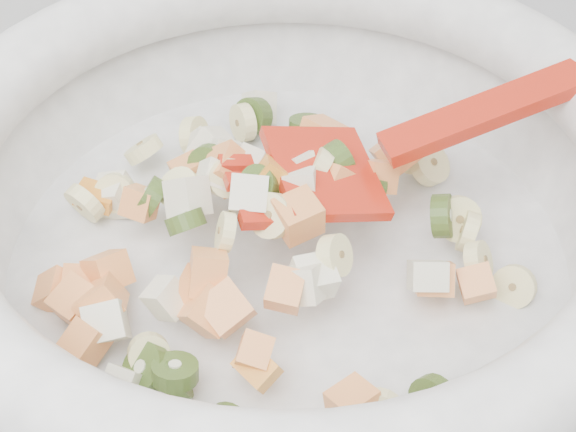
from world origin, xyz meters
name	(u,v)px	position (x,y,z in m)	size (l,w,h in m)	color
mixing_bowl	(288,196)	(-0.04, 1.40, 0.97)	(0.50, 0.43, 0.14)	white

